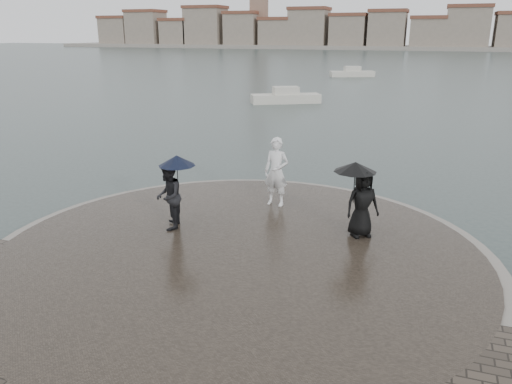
% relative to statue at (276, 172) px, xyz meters
% --- Properties ---
extents(ground, '(400.00, 400.00, 0.00)m').
position_rel_statue_xyz_m(ground, '(0.13, -7.00, -1.42)').
color(ground, '#2B3835').
rests_on(ground, ground).
extents(kerb_ring, '(12.50, 12.50, 0.32)m').
position_rel_statue_xyz_m(kerb_ring, '(0.13, -3.50, -1.26)').
color(kerb_ring, gray).
rests_on(kerb_ring, ground).
extents(quay_tip, '(11.90, 11.90, 0.36)m').
position_rel_statue_xyz_m(quay_tip, '(0.13, -3.50, -1.23)').
color(quay_tip, '#2D261E').
rests_on(quay_tip, ground).
extents(statue, '(0.82, 0.58, 2.11)m').
position_rel_statue_xyz_m(statue, '(0.00, 0.00, 0.00)').
color(statue, white).
rests_on(statue, quay_tip).
extents(visitor_left, '(1.22, 1.13, 2.04)m').
position_rel_statue_xyz_m(visitor_left, '(-2.10, -2.81, 0.05)').
color(visitor_left, black).
rests_on(visitor_left, quay_tip).
extents(visitor_right, '(1.33, 1.13, 1.95)m').
position_rel_statue_xyz_m(visitor_right, '(2.76, -1.57, 0.09)').
color(visitor_right, black).
rests_on(visitor_right, quay_tip).
extents(far_skyline, '(260.00, 20.00, 37.00)m').
position_rel_statue_xyz_m(far_skyline, '(-6.17, 153.71, 4.19)').
color(far_skyline, gray).
rests_on(far_skyline, ground).
extents(boats, '(35.75, 30.22, 1.50)m').
position_rel_statue_xyz_m(boats, '(3.76, 35.82, -1.04)').
color(boats, beige).
rests_on(boats, ground).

